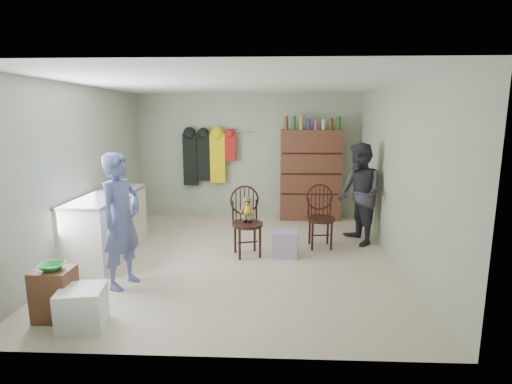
{
  "coord_description": "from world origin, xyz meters",
  "views": [
    {
      "loc": [
        0.5,
        -5.62,
        2.07
      ],
      "look_at": [
        0.25,
        0.2,
        0.95
      ],
      "focal_mm": 28.0,
      "sensor_mm": 36.0,
      "label": 1
    }
  ],
  "objects_px": {
    "counter": "(108,225)",
    "dresser": "(311,174)",
    "chair_front": "(247,217)",
    "chair_far": "(320,214)"
  },
  "relations": [
    {
      "from": "chair_far",
      "to": "dresser",
      "type": "xyz_separation_m",
      "value": [
        -0.01,
        1.73,
        0.38
      ]
    },
    {
      "from": "counter",
      "to": "dresser",
      "type": "relative_size",
      "value": 0.9
    },
    {
      "from": "chair_front",
      "to": "dresser",
      "type": "xyz_separation_m",
      "value": [
        1.14,
        2.16,
        0.33
      ]
    },
    {
      "from": "chair_far",
      "to": "counter",
      "type": "bearing_deg",
      "value": -172.84
    },
    {
      "from": "chair_front",
      "to": "chair_far",
      "type": "distance_m",
      "value": 1.23
    },
    {
      "from": "counter",
      "to": "dresser",
      "type": "distance_m",
      "value": 3.96
    },
    {
      "from": "chair_front",
      "to": "counter",
      "type": "bearing_deg",
      "value": 166.5
    },
    {
      "from": "chair_front",
      "to": "chair_far",
      "type": "bearing_deg",
      "value": 3.67
    },
    {
      "from": "counter",
      "to": "dresser",
      "type": "xyz_separation_m",
      "value": [
        3.2,
        2.3,
        0.44
      ]
    },
    {
      "from": "chair_front",
      "to": "dresser",
      "type": "distance_m",
      "value": 2.47
    }
  ]
}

